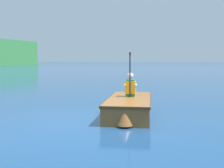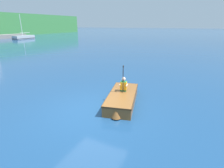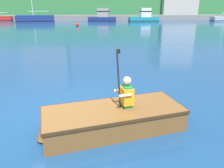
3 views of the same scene
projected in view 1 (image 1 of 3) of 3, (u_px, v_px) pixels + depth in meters
ground_plane at (79, 122)px, 6.67m from camera, size 300.00×300.00×0.00m
rowboat_foreground at (129, 106)px, 7.39m from camera, size 3.04×1.76×0.46m
person_paddler at (130, 86)px, 7.66m from camera, size 0.39×0.41×1.20m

